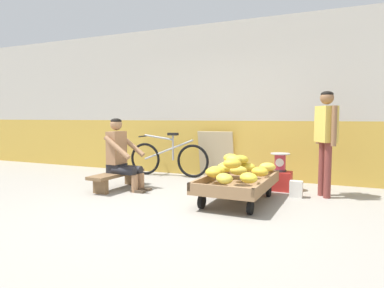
# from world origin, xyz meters

# --- Properties ---
(ground_plane) EXTENTS (80.00, 80.00, 0.00)m
(ground_plane) POSITION_xyz_m (0.00, 0.00, 0.00)
(ground_plane) COLOR gray
(back_wall) EXTENTS (16.00, 0.30, 2.94)m
(back_wall) POSITION_xyz_m (0.00, 2.93, 1.47)
(back_wall) COLOR gold
(back_wall) RESTS_ON ground
(banana_cart) EXTENTS (0.87, 1.46, 0.36)m
(banana_cart) POSITION_xyz_m (0.69, 1.00, 0.24)
(banana_cart) COLOR #8E6B47
(banana_cart) RESTS_ON ground
(banana_pile) EXTENTS (0.87, 1.42, 0.27)m
(banana_pile) POSITION_xyz_m (0.64, 1.09, 0.46)
(banana_pile) COLOR yellow
(banana_pile) RESTS_ON banana_cart
(low_bench) EXTENTS (0.36, 1.12, 0.27)m
(low_bench) POSITION_xyz_m (-1.34, 1.05, 0.20)
(low_bench) COLOR brown
(low_bench) RESTS_ON ground
(vendor_seated) EXTENTS (0.68, 0.48, 1.14)m
(vendor_seated) POSITION_xyz_m (-1.25, 1.05, 0.57)
(vendor_seated) COLOR #9E704C
(vendor_seated) RESTS_ON ground
(plastic_crate) EXTENTS (0.36, 0.28, 0.30)m
(plastic_crate) POSITION_xyz_m (1.09, 2.00, 0.15)
(plastic_crate) COLOR red
(plastic_crate) RESTS_ON ground
(weighing_scale) EXTENTS (0.30, 0.30, 0.29)m
(weighing_scale) POSITION_xyz_m (1.09, 2.00, 0.45)
(weighing_scale) COLOR #28282D
(weighing_scale) RESTS_ON plastic_crate
(bicycle_near_left) EXTENTS (1.66, 0.48, 0.86)m
(bicycle_near_left) POSITION_xyz_m (-1.13, 2.44, 0.35)
(bicycle_near_left) COLOR black
(bicycle_near_left) RESTS_ON ground
(sign_board) EXTENTS (0.70, 0.18, 0.89)m
(sign_board) POSITION_xyz_m (-0.23, 2.71, 0.44)
(sign_board) COLOR #C6B289
(sign_board) RESTS_ON ground
(customer_adult) EXTENTS (0.34, 0.43, 1.53)m
(customer_adult) POSITION_xyz_m (1.76, 1.81, 0.95)
(customer_adult) COLOR brown
(customer_adult) RESTS_ON ground
(shopping_bag) EXTENTS (0.18, 0.12, 0.24)m
(shopping_bag) POSITION_xyz_m (1.39, 1.62, 0.12)
(shopping_bag) COLOR silver
(shopping_bag) RESTS_ON ground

